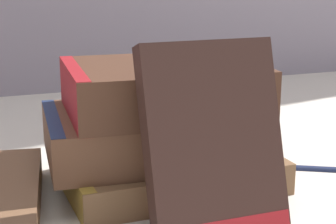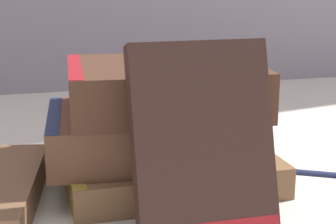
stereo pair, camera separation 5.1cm
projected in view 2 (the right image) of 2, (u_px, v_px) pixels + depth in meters
The scene contains 7 objects.
ground_plane at pixel (117, 193), 0.52m from camera, with size 3.00×3.00×0.00m, color beige.
book_flat_bottom at pixel (162, 167), 0.54m from camera, with size 0.20×0.15×0.03m.
book_flat_middle at pixel (145, 132), 0.53m from camera, with size 0.20×0.15×0.04m.
book_flat_top at pixel (158, 88), 0.52m from camera, with size 0.18×0.15×0.05m.
book_leaning_front at pixel (203, 145), 0.43m from camera, with size 0.11×0.06×0.15m.
pocket_watch at pixel (201, 62), 0.51m from camera, with size 0.06×0.06×0.01m.
fountain_pen at pixel (318, 172), 0.56m from camera, with size 0.13×0.08×0.01m.
Camera 2 is at (-0.08, -0.48, 0.20)m, focal length 60.00 mm.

